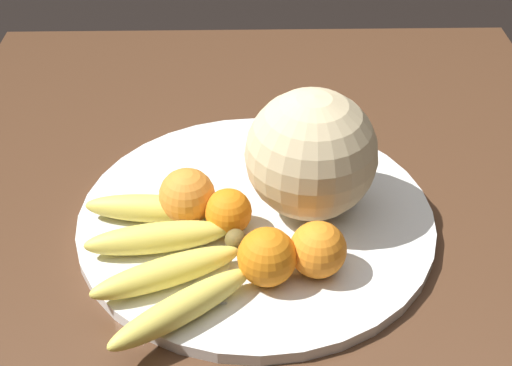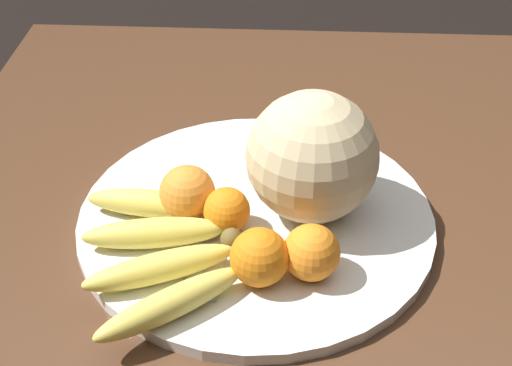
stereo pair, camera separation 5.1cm
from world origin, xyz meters
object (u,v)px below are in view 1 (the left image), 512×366
at_px(orange_front_right, 187,196).
at_px(orange_back_left, 228,212).
at_px(produce_tag, 213,274).
at_px(kitchen_table, 265,316).
at_px(melon, 311,154).
at_px(banana_bunch, 165,254).
at_px(fruit_bowl, 256,218).
at_px(orange_mid_center, 318,250).
at_px(orange_front_left, 266,257).

height_order(orange_front_right, orange_back_left, orange_front_right).
bearing_deg(produce_tag, kitchen_table, -52.48).
bearing_deg(kitchen_table, melon, -36.21).
height_order(banana_bunch, orange_back_left, orange_back_left).
bearing_deg(orange_front_right, melon, -82.61).
relative_size(melon, orange_back_left, 2.83).
distance_m(kitchen_table, fruit_bowl, 0.13).
xyz_separation_m(melon, produce_tag, (-0.12, 0.12, -0.08)).
bearing_deg(orange_front_right, produce_tag, -162.04).
bearing_deg(banana_bunch, orange_back_left, -154.99).
height_order(fruit_bowl, orange_front_right, orange_front_right).
height_order(orange_mid_center, produce_tag, orange_mid_center).
bearing_deg(orange_front_right, banana_bunch, 166.22).
bearing_deg(fruit_bowl, orange_mid_center, -146.58).
height_order(orange_front_left, orange_mid_center, orange_front_left).
bearing_deg(melon, fruit_bowl, 101.76).
xyz_separation_m(kitchen_table, orange_front_left, (-0.05, 0.00, 0.16)).
xyz_separation_m(orange_back_left, produce_tag, (-0.08, 0.02, -0.03)).
distance_m(fruit_bowl, orange_back_left, 0.06).
bearing_deg(produce_tag, fruit_bowl, -23.16).
distance_m(kitchen_table, produce_tag, 0.14).
relative_size(fruit_bowl, banana_bunch, 1.75).
relative_size(kitchen_table, fruit_bowl, 2.80).
height_order(kitchen_table, produce_tag, produce_tag).
height_order(kitchen_table, banana_bunch, banana_bunch).
relative_size(orange_front_left, produce_tag, 0.74).
bearing_deg(produce_tag, banana_bunch, 76.85).
bearing_deg(orange_back_left, orange_front_left, -153.32).
bearing_deg(banana_bunch, kitchen_table, 177.57).
distance_m(melon, orange_mid_center, 0.13).
height_order(orange_back_left, produce_tag, orange_back_left).
relative_size(orange_back_left, produce_tag, 0.63).
bearing_deg(kitchen_table, orange_front_right, 58.35).
bearing_deg(banana_bunch, fruit_bowl, -154.96).
xyz_separation_m(banana_bunch, orange_front_right, (0.09, -0.02, 0.02)).
distance_m(fruit_bowl, orange_front_left, 0.12).
distance_m(orange_front_left, produce_tag, 0.07).
bearing_deg(orange_front_right, orange_back_left, -115.22).
height_order(kitchen_table, orange_front_left, orange_front_left).
height_order(banana_bunch, orange_front_right, orange_front_right).
xyz_separation_m(kitchen_table, fruit_bowl, (0.07, 0.01, 0.11)).
xyz_separation_m(kitchen_table, melon, (0.08, -0.06, 0.20)).
bearing_deg(fruit_bowl, orange_front_right, 93.86).
bearing_deg(orange_back_left, banana_bunch, 130.97).
bearing_deg(orange_mid_center, produce_tag, 92.19).
height_order(banana_bunch, produce_tag, banana_bunch).
xyz_separation_m(melon, orange_back_left, (-0.04, 0.10, -0.05)).
bearing_deg(orange_mid_center, melon, 0.27).
distance_m(orange_mid_center, orange_back_left, 0.13).
xyz_separation_m(banana_bunch, produce_tag, (-0.02, -0.05, -0.02)).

